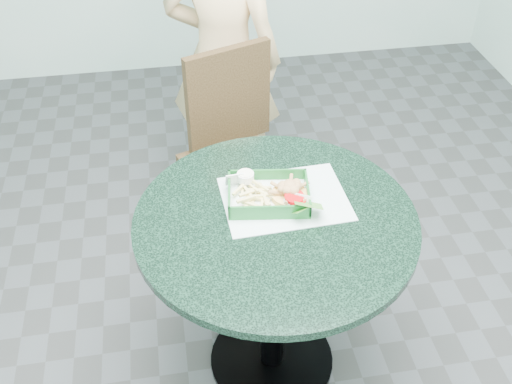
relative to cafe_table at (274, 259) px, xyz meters
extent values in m
cube|color=#303335|center=(0.00, 0.00, -0.58)|extent=(4.00, 5.00, 0.02)
cylinder|color=black|center=(0.00, 0.00, -0.57)|extent=(0.48, 0.48, 0.02)
cylinder|color=black|center=(0.00, 0.00, -0.20)|extent=(0.09, 0.09, 0.70)
cylinder|color=black|center=(0.00, 0.00, 0.15)|extent=(0.90, 0.90, 0.03)
cube|color=brown|center=(-0.04, 0.68, -0.13)|extent=(0.39, 0.39, 0.04)
cube|color=brown|center=(-0.04, 0.86, 0.12)|extent=(0.39, 0.04, 0.46)
cube|color=brown|center=(-0.21, 0.51, -0.37)|extent=(0.04, 0.04, 0.43)
cube|color=brown|center=(0.13, 0.51, -0.37)|extent=(0.04, 0.04, 0.43)
cube|color=brown|center=(-0.21, 0.85, -0.37)|extent=(0.04, 0.04, 0.43)
cube|color=brown|center=(0.13, 0.85, -0.37)|extent=(0.04, 0.04, 0.43)
imported|color=#DDB67D|center=(-0.03, 1.12, 0.16)|extent=(0.63, 0.54, 1.48)
cube|color=silver|center=(0.05, 0.08, 0.17)|extent=(0.41, 0.32, 0.00)
cube|color=#166023|center=(-0.01, 0.08, 0.18)|extent=(0.26, 0.19, 0.01)
cube|color=white|center=(-0.01, 0.08, 0.18)|extent=(0.25, 0.18, 0.00)
cube|color=#166023|center=(-0.01, 0.17, 0.20)|extent=(0.26, 0.01, 0.04)
cube|color=#166023|center=(-0.01, -0.01, 0.20)|extent=(0.26, 0.01, 0.04)
cube|color=#166023|center=(0.12, 0.08, 0.20)|extent=(0.01, 0.19, 0.04)
cube|color=#166023|center=(-0.13, 0.08, 0.20)|extent=(0.01, 0.19, 0.04)
cylinder|color=#EEB556|center=(0.06, 0.08, 0.20)|extent=(0.12, 0.12, 0.02)
cylinder|color=white|center=(-0.08, 0.15, 0.22)|extent=(0.06, 0.06, 0.03)
cylinder|color=white|center=(-0.08, 0.15, 0.23)|extent=(0.05, 0.05, 0.00)
cylinder|color=white|center=(0.07, 0.03, 0.20)|extent=(0.08, 0.08, 0.02)
torus|color=silver|center=(0.07, 0.03, 0.21)|extent=(0.07, 0.07, 0.01)
cylinder|color=red|center=(0.07, 0.03, 0.22)|extent=(0.06, 0.06, 0.01)
camera|label=1|loc=(-0.29, -1.36, 1.47)|focal=42.00mm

